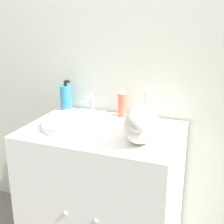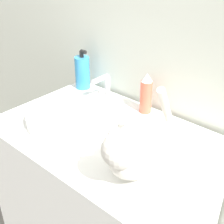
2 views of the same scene
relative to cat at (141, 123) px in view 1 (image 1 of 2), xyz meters
name	(u,v)px [view 1 (image 1 of 2)]	position (x,y,z in m)	size (l,w,h in m)	color
wall_back	(123,41)	(-0.24, 0.43, 0.34)	(6.00, 0.05, 2.50)	silver
vanity_cabinet	(103,194)	(-0.24, 0.10, -0.50)	(0.84, 0.59, 0.81)	white
sink_basin	(77,123)	(-0.39, 0.08, -0.08)	(0.38, 0.38, 0.04)	silver
faucet	(92,106)	(-0.39, 0.27, -0.03)	(0.18, 0.11, 0.14)	silver
cat	(141,123)	(0.00, 0.00, 0.00)	(0.20, 0.39, 0.25)	silver
soap_bottle	(66,98)	(-0.59, 0.32, -0.01)	(0.07, 0.07, 0.20)	#338CCC
spray_bottle	(122,103)	(-0.21, 0.33, -0.01)	(0.05, 0.05, 0.18)	#EF6047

